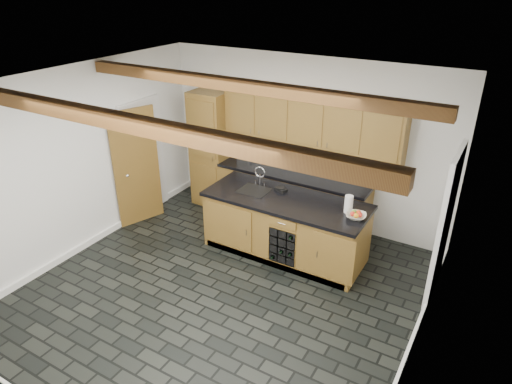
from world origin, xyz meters
TOP-DOWN VIEW (x-y plane):
  - ground at (0.00, 0.00)m, footprint 5.00×5.00m
  - room_shell at (-0.09, 0.53)m, footprint 5.01×5.00m
  - back_cabinetry at (-0.38, 2.24)m, footprint 3.65×0.62m
  - island at (0.31, 1.28)m, footprint 2.48×0.96m
  - faucet at (-0.25, 1.33)m, footprint 0.45×0.40m
  - kitchen_scale at (0.10, 1.50)m, footprint 0.22×0.17m
  - fruit_bowl at (1.38, 1.26)m, footprint 0.32×0.32m
  - fruit_cluster at (1.38, 1.26)m, footprint 0.16×0.17m
  - paper_towel at (1.23, 1.37)m, footprint 0.12×0.12m
  - mug at (-0.94, 2.34)m, footprint 0.10×0.10m

SIDE VIEW (x-z plane):
  - ground at x=0.00m, z-range 0.00..0.00m
  - island at x=0.31m, z-range 0.00..0.93m
  - kitchen_scale at x=0.10m, z-range 0.93..0.99m
  - fruit_bowl at x=1.38m, z-range 0.93..1.00m
  - faucet at x=-0.25m, z-range 0.79..1.14m
  - mug at x=-0.94m, z-range 0.93..1.02m
  - back_cabinetry at x=-0.38m, z-range -0.12..2.08m
  - fruit_cluster at x=1.38m, z-range 0.96..1.03m
  - paper_towel at x=1.23m, z-range 0.93..1.18m
  - room_shell at x=-0.09m, z-range -0.97..4.03m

